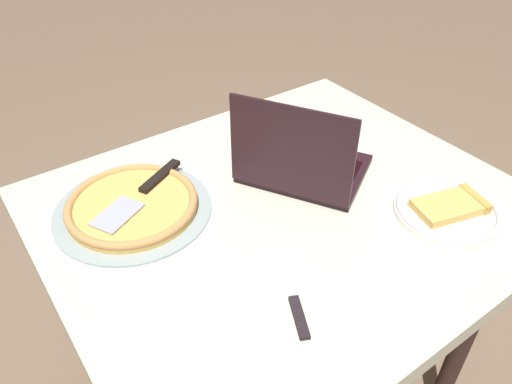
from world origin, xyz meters
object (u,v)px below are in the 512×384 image
Objects in this scene: dining_table at (285,228)px; pizza_tray at (132,205)px; table_knife at (294,299)px; pizza_plate at (448,210)px; laptop at (301,163)px.

pizza_tray is at bearing -32.36° from dining_table.
dining_table is at bearing -125.34° from table_knife.
laptop is at bearing -57.43° from pizza_plate.
laptop is 1.03× the size of pizza_tray.
pizza_plate is (-0.29, 0.25, 0.09)m from dining_table.
pizza_tray is 1.71× the size of table_knife.
laptop is 0.43m from pizza_tray.
table_knife is (0.46, -0.01, -0.01)m from pizza_plate.
dining_table is 2.96× the size of pizza_tray.
table_knife is (0.17, 0.24, 0.08)m from dining_table.
table_knife is at bearing 107.82° from pizza_tray.
pizza_tray reaches higher than dining_table.
dining_table is 0.39m from pizza_plate.
pizza_plate is 0.75m from pizza_tray.
pizza_plate and pizza_tray have the same top height.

